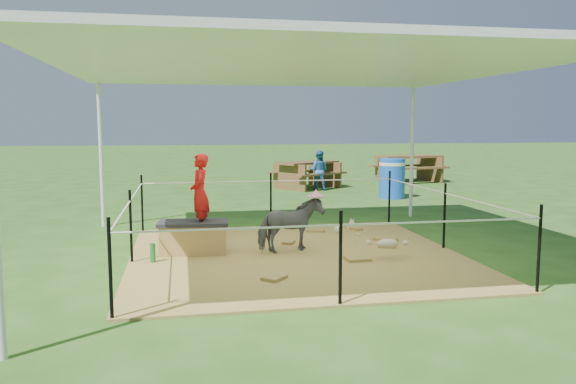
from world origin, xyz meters
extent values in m
plane|color=#2D5919|center=(0.00, 0.00, 0.00)|extent=(90.00, 90.00, 0.00)
cube|color=brown|center=(0.00, 0.00, 0.01)|extent=(4.60, 4.60, 0.03)
cylinder|color=silver|center=(-3.00, 3.00, 1.30)|extent=(0.07, 0.07, 2.60)
cylinder|color=silver|center=(3.00, 3.00, 1.30)|extent=(0.07, 0.07, 2.60)
cube|color=white|center=(0.00, 0.00, 2.64)|extent=(6.30, 6.30, 0.08)
cube|color=white|center=(0.00, 0.00, 2.79)|extent=(3.30, 3.30, 0.22)
cylinder|color=black|center=(-2.25, 2.25, 0.50)|extent=(0.04, 0.04, 1.00)
cylinder|color=black|center=(0.00, 2.25, 0.50)|extent=(0.04, 0.04, 1.00)
cylinder|color=black|center=(2.25, 2.25, 0.50)|extent=(0.04, 0.04, 1.00)
cylinder|color=black|center=(-2.25, 0.00, 0.50)|extent=(0.04, 0.04, 1.00)
cylinder|color=black|center=(2.25, 0.00, 0.50)|extent=(0.04, 0.04, 1.00)
cylinder|color=black|center=(-2.25, -2.25, 0.50)|extent=(0.04, 0.04, 1.00)
cylinder|color=black|center=(0.00, -2.25, 0.50)|extent=(0.04, 0.04, 1.00)
cylinder|color=black|center=(2.25, -2.25, 0.50)|extent=(0.04, 0.04, 1.00)
cylinder|color=white|center=(0.00, 2.25, 0.85)|extent=(4.50, 0.02, 0.02)
cylinder|color=white|center=(0.00, -2.25, 0.85)|extent=(4.50, 0.02, 0.02)
cylinder|color=white|center=(2.25, 0.00, 0.85)|extent=(0.02, 4.50, 0.02)
cylinder|color=white|center=(-2.25, 0.00, 0.85)|extent=(0.02, 4.50, 0.02)
cube|color=#B17E40|center=(-1.42, 0.36, 0.24)|extent=(0.96, 0.53, 0.41)
cube|color=black|center=(-1.42, 0.36, 0.47)|extent=(1.02, 0.59, 0.05)
imported|color=red|center=(-1.32, 0.36, 1.00)|extent=(0.30, 0.42, 1.11)
cylinder|color=#1B7C2E|center=(-1.97, -0.09, 0.16)|extent=(0.08, 0.08, 0.26)
imported|color=#454549|center=(-0.05, 0.16, 0.42)|extent=(1.01, 0.67, 0.79)
cylinder|color=pink|center=(-0.05, 0.16, 0.87)|extent=(0.25, 0.25, 0.11)
cylinder|color=blue|center=(3.66, 5.75, 0.50)|extent=(0.76, 0.76, 1.01)
cube|color=brown|center=(2.06, 8.37, 0.39)|extent=(2.32, 2.17, 0.79)
cube|color=brown|center=(5.71, 9.55, 0.43)|extent=(2.29, 1.82, 0.86)
imported|color=#2D6AA9|center=(2.27, 7.84, 0.56)|extent=(0.68, 0.61, 1.13)
camera|label=1|loc=(-1.57, -7.63, 1.86)|focal=35.00mm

